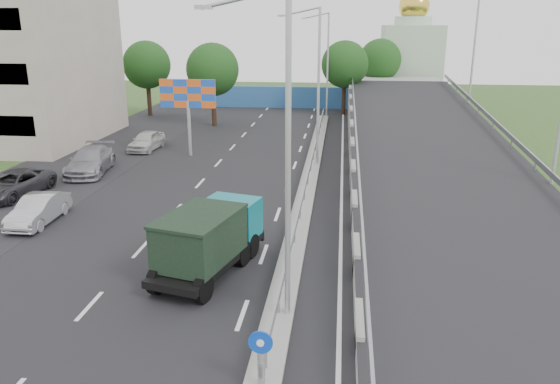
# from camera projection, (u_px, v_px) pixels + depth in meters

# --- Properties ---
(road_surface) EXTENTS (26.00, 90.00, 0.04)m
(road_surface) POSITION_uv_depth(u_px,v_px,m) (255.00, 191.00, 31.54)
(road_surface) COLOR black
(road_surface) RESTS_ON ground
(parking_strip) EXTENTS (8.00, 90.00, 0.05)m
(parking_strip) POSITION_uv_depth(u_px,v_px,m) (42.00, 183.00, 32.94)
(parking_strip) COLOR black
(parking_strip) RESTS_ON ground
(median) EXTENTS (1.00, 44.00, 0.20)m
(median) POSITION_uv_depth(u_px,v_px,m) (311.00, 172.00, 34.98)
(median) COLOR gray
(median) RESTS_ON ground
(overpass_ramp) EXTENTS (10.00, 50.00, 3.50)m
(overpass_ramp) POSITION_uv_depth(u_px,v_px,m) (432.00, 150.00, 33.68)
(overpass_ramp) COLOR gray
(overpass_ramp) RESTS_ON ground
(median_guardrail) EXTENTS (0.09, 44.00, 0.71)m
(median_guardrail) POSITION_uv_depth(u_px,v_px,m) (311.00, 163.00, 34.79)
(median_guardrail) COLOR gray
(median_guardrail) RESTS_ON median
(sign_bollard) EXTENTS (0.64, 0.23, 1.67)m
(sign_bollard) POSITION_uv_depth(u_px,v_px,m) (261.00, 359.00, 13.99)
(sign_bollard) COLOR black
(sign_bollard) RESTS_ON median
(lamp_post_near) EXTENTS (2.74, 0.18, 10.08)m
(lamp_post_near) POSITION_uv_depth(u_px,v_px,m) (282.00, 145.00, 16.19)
(lamp_post_near) COLOR #B2B5B7
(lamp_post_near) RESTS_ON median
(lamp_post_mid) EXTENTS (2.74, 0.18, 10.08)m
(lamp_post_mid) POSITION_uv_depth(u_px,v_px,m) (316.00, 79.00, 35.17)
(lamp_post_mid) COLOR #B2B5B7
(lamp_post_mid) RESTS_ON median
(lamp_post_far) EXTENTS (2.74, 0.18, 10.08)m
(lamp_post_far) POSITION_uv_depth(u_px,v_px,m) (326.00, 59.00, 54.15)
(lamp_post_far) COLOR #B2B5B7
(lamp_post_far) RESTS_ON median
(blue_wall) EXTENTS (30.00, 0.50, 2.40)m
(blue_wall) POSITION_uv_depth(u_px,v_px,m) (290.00, 97.00, 61.65)
(blue_wall) COLOR #2B5E9F
(blue_wall) RESTS_ON ground
(church) EXTENTS (7.00, 7.00, 13.80)m
(church) POSITION_uv_depth(u_px,v_px,m) (411.00, 57.00, 66.51)
(church) COLOR #B2CCAD
(church) RESTS_ON ground
(billboard) EXTENTS (4.00, 0.24, 5.50)m
(billboard) POSITION_uv_depth(u_px,v_px,m) (188.00, 98.00, 38.53)
(billboard) COLOR #B2B5B7
(billboard) RESTS_ON ground
(tree_left_mid) EXTENTS (4.80, 4.80, 7.60)m
(tree_left_mid) POSITION_uv_depth(u_px,v_px,m) (213.00, 70.00, 49.73)
(tree_left_mid) COLOR black
(tree_left_mid) RESTS_ON ground
(tree_median_far) EXTENTS (4.80, 4.80, 7.60)m
(tree_median_far) POSITION_uv_depth(u_px,v_px,m) (345.00, 64.00, 56.03)
(tree_median_far) COLOR black
(tree_median_far) RESTS_ON ground
(tree_left_far) EXTENTS (4.80, 4.80, 7.60)m
(tree_left_far) POSITION_uv_depth(u_px,v_px,m) (147.00, 65.00, 55.34)
(tree_left_far) COLOR black
(tree_left_far) RESTS_ON ground
(tree_ramp_far) EXTENTS (4.80, 4.80, 7.60)m
(tree_ramp_far) POSITION_uv_depth(u_px,v_px,m) (380.00, 60.00, 62.24)
(tree_ramp_far) COLOR black
(tree_ramp_far) RESTS_ON ground
(dump_truck) EXTENTS (3.54, 6.24, 2.60)m
(dump_truck) POSITION_uv_depth(u_px,v_px,m) (210.00, 237.00, 20.88)
(dump_truck) COLOR black
(dump_truck) RESTS_ON ground
(parked_car_b) EXTENTS (1.53, 4.15, 1.36)m
(parked_car_b) POSITION_uv_depth(u_px,v_px,m) (39.00, 210.00, 26.23)
(parked_car_b) COLOR #A1A3A7
(parked_car_b) RESTS_ON ground
(parked_car_c) EXTENTS (3.01, 5.33, 1.41)m
(parked_car_c) POSITION_uv_depth(u_px,v_px,m) (13.00, 184.00, 30.29)
(parked_car_c) COLOR #2E2D32
(parked_car_c) RESTS_ON ground
(parked_car_d) EXTENTS (3.12, 5.84, 1.61)m
(parked_car_d) POSITION_uv_depth(u_px,v_px,m) (90.00, 161.00, 35.01)
(parked_car_d) COLOR gray
(parked_car_d) RESTS_ON ground
(parked_car_e) EXTENTS (1.96, 4.32, 1.44)m
(parked_car_e) POSITION_uv_depth(u_px,v_px,m) (147.00, 141.00, 41.37)
(parked_car_e) COLOR beige
(parked_car_e) RESTS_ON ground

